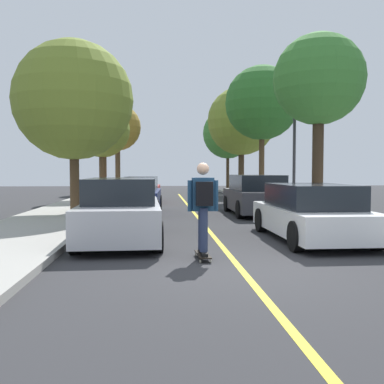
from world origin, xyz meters
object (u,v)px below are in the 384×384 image
object	(u,v)px
street_tree_right_far	(241,121)
skateboarder	(203,203)
street_tree_left_far	(117,128)
fire_hydrant	(324,208)
streetlamp	(295,121)
street_tree_right_nearest	(319,81)
parked_car_left_near	(136,196)
parked_car_left_nearest	(121,211)
street_tree_left_near	(103,131)
street_tree_right_near	(262,103)
street_tree_right_farthest	(228,134)
parked_car_right_nearest	(311,213)
parked_car_left_far	(142,190)
street_tree_left_nearest	(74,101)
skateboard	(203,255)
parked_car_right_near	(256,195)

from	to	relation	value
street_tree_right_far	skateboarder	bearing A→B (deg)	-102.43
street_tree_left_far	fire_hydrant	distance (m)	21.56
streetlamp	street_tree_right_nearest	bearing A→B (deg)	-76.11
parked_car_left_near	street_tree_left_far	xyz separation A→B (m)	(-2.14, 15.98, 4.13)
parked_car_left_near	parked_car_left_nearest	bearing A→B (deg)	-90.00
street_tree_left_near	skateboarder	size ratio (longest dim) A/B	3.02
parked_car_left_nearest	street_tree_right_near	xyz separation A→B (m)	(6.70, 14.04, 4.74)
street_tree_right_nearest	street_tree_right_far	world-z (taller)	street_tree_right_far
parked_car_left_nearest	street_tree_right_farthest	bearing A→B (deg)	75.74
parked_car_right_nearest	street_tree_left_near	bearing A→B (deg)	115.72
parked_car_left_far	parked_car_right_nearest	world-z (taller)	parked_car_left_far
parked_car_right_nearest	street_tree_left_nearest	world-z (taller)	street_tree_left_nearest
parked_car_left_near	street_tree_right_farthest	world-z (taller)	street_tree_right_farthest
street_tree_left_near	street_tree_right_farthest	world-z (taller)	street_tree_right_farthest
street_tree_left_near	street_tree_right_farthest	bearing A→B (deg)	55.06
parked_car_right_nearest	street_tree_right_near	size ratio (longest dim) A/B	0.59
parked_car_right_nearest	street_tree_left_nearest	size ratio (longest dim) A/B	0.71
street_tree_right_farthest	skateboard	bearing A→B (deg)	-99.85
parked_car_right_near	streetlamp	distance (m)	3.53
street_tree_right_near	skateboarder	bearing A→B (deg)	-106.89
street_tree_left_nearest	street_tree_right_farthest	xyz separation A→B (m)	(8.84, 20.72, 0.60)
streetlamp	skateboard	bearing A→B (deg)	-116.74
street_tree_right_nearest	street_tree_right_farthest	size ratio (longest dim) A/B	0.96
parked_car_right_near	street_tree_left_far	bearing A→B (deg)	112.03
parked_car_left_nearest	parked_car_left_far	size ratio (longest dim) A/B	0.99
street_tree_right_nearest	skateboard	distance (m)	10.24
street_tree_right_farthest	fire_hydrant	size ratio (longest dim) A/B	9.63
street_tree_right_near	street_tree_right_farthest	bearing A→B (deg)	90.00
street_tree_left_near	fire_hydrant	size ratio (longest dim) A/B	7.41
street_tree_right_far	skateboarder	world-z (taller)	street_tree_right_far
parked_car_right_nearest	street_tree_right_far	bearing A→B (deg)	84.02
parked_car_right_nearest	skateboard	xyz separation A→B (m)	(-2.84, -2.10, -0.57)
parked_car_left_near	skateboarder	world-z (taller)	skateboarder
street_tree_left_far	street_tree_right_far	world-z (taller)	street_tree_right_far
parked_car_right_near	skateboard	distance (m)	8.64
streetlamp	skateboarder	world-z (taller)	streetlamp
parked_car_right_near	street_tree_left_far	size ratio (longest dim) A/B	0.64
parked_car_left_near	fire_hydrant	xyz separation A→B (m)	(6.06, -3.49, -0.20)
street_tree_right_farthest	streetlamp	distance (m)	19.59
street_tree_right_farthest	street_tree_right_near	bearing A→B (deg)	-90.00
street_tree_right_near	street_tree_right_far	size ratio (longest dim) A/B	1.00
parked_car_left_near	skateboarder	distance (m)	8.92
skateboarder	skateboard	bearing A→B (deg)	92.10
parked_car_right_nearest	parked_car_right_near	distance (m)	6.03
parked_car_left_near	streetlamp	distance (m)	6.98
parked_car_left_far	fire_hydrant	xyz separation A→B (m)	(6.06, -9.59, -0.18)
street_tree_right_nearest	fire_hydrant	world-z (taller)	street_tree_right_nearest
parked_car_right_near	fire_hydrant	size ratio (longest dim) A/B	5.87
street_tree_right_far	street_tree_right_farthest	distance (m)	6.13
street_tree_left_near	street_tree_right_far	bearing A→B (deg)	36.45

